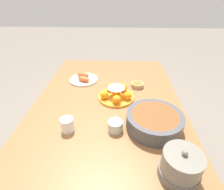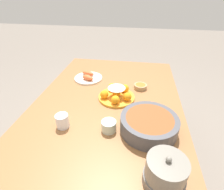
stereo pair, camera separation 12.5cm
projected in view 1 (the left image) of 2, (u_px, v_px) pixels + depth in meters
ground_plane at (109, 164)px, 1.63m from camera, size 12.00×12.00×0.00m
dining_table at (108, 110)px, 1.29m from camera, size 1.56×1.04×0.71m
cake_plate at (116, 94)px, 1.27m from camera, size 0.26×0.26×0.10m
serving_bowl at (154, 121)px, 1.00m from camera, size 0.32×0.32×0.09m
sauce_bowl at (137, 85)px, 1.42m from camera, size 0.10×0.10×0.03m
seafood_platter at (84, 79)px, 1.51m from camera, size 0.24×0.24×0.06m
cup_near at (67, 125)px, 0.98m from camera, size 0.07×0.07×0.08m
cup_far at (115, 126)px, 0.99m from camera, size 0.08×0.08×0.06m
warming_pot at (181, 166)px, 0.73m from camera, size 0.18×0.18×0.16m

